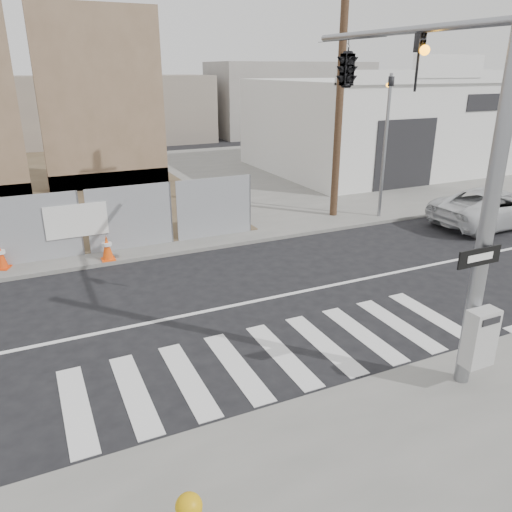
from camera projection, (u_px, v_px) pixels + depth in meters
name	position (u px, v px, depth m)	size (l,w,h in m)	color
ground	(234.00, 306.00, 12.27)	(100.00, 100.00, 0.00)	black
sidewalk_far	(122.00, 188.00, 24.11)	(50.00, 20.00, 0.12)	slate
signal_pole	(387.00, 106.00, 9.84)	(0.96, 5.87, 7.00)	gray
far_signal_pole	(387.00, 127.00, 18.12)	(0.16, 0.20, 5.60)	gray
concrete_wall_right	(104.00, 117.00, 22.82)	(5.50, 1.30, 8.00)	brown
auto_shop	(374.00, 124.00, 27.92)	(12.00, 10.20, 5.95)	silver
utility_pole_right	(341.00, 76.00, 17.68)	(1.60, 0.28, 10.00)	#4F3625
suv	(494.00, 207.00, 18.34)	(2.29, 4.96, 1.38)	silver
traffic_cone_c	(0.00, 256.00, 14.11)	(0.52, 0.52, 0.77)	#E23D0B
traffic_cone_d	(107.00, 248.00, 14.76)	(0.40, 0.40, 0.76)	#F94F0D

